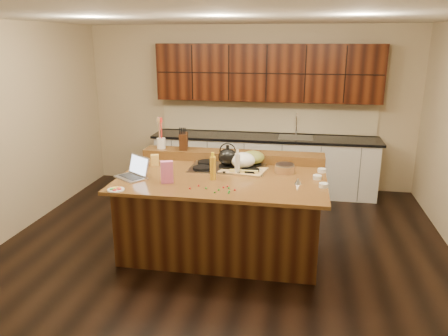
# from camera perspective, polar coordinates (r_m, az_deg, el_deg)

# --- Properties ---
(room) EXTENTS (5.52, 5.02, 2.72)m
(room) POSITION_cam_1_polar(r_m,az_deg,el_deg) (5.04, -0.10, 3.66)
(room) COLOR black
(room) RESTS_ON ground
(island) EXTENTS (2.40, 1.60, 0.92)m
(island) POSITION_cam_1_polar(r_m,az_deg,el_deg) (5.30, -0.10, -5.71)
(island) COLOR black
(island) RESTS_ON ground
(back_ledge) EXTENTS (2.40, 0.30, 0.12)m
(back_ledge) POSITION_cam_1_polar(r_m,az_deg,el_deg) (5.80, 1.13, 1.61)
(back_ledge) COLOR black
(back_ledge) RESTS_ON island
(cooktop) EXTENTS (0.92, 0.52, 0.05)m
(cooktop) POSITION_cam_1_polar(r_m,az_deg,el_deg) (5.43, 0.47, 0.09)
(cooktop) COLOR gray
(cooktop) RESTS_ON island
(back_counter) EXTENTS (3.70, 0.66, 2.40)m
(back_counter) POSITION_cam_1_polar(r_m,az_deg,el_deg) (7.24, 5.41, 4.57)
(back_counter) COLOR silver
(back_counter) RESTS_ON ground
(kettle) EXTENTS (0.30, 0.30, 0.21)m
(kettle) POSITION_cam_1_polar(r_m,az_deg,el_deg) (5.39, 0.47, 1.46)
(kettle) COLOR black
(kettle) RESTS_ON cooktop
(green_bowl) EXTENTS (0.36, 0.36, 0.16)m
(green_bowl) POSITION_cam_1_polar(r_m,az_deg,el_deg) (5.48, 3.79, 1.41)
(green_bowl) COLOR olive
(green_bowl) RESTS_ON cooktop
(laptop) EXTENTS (0.45, 0.43, 0.25)m
(laptop) POSITION_cam_1_polar(r_m,az_deg,el_deg) (5.18, -11.61, -0.48)
(laptop) COLOR #B7B7BC
(laptop) RESTS_ON island
(oil_bottle) EXTENTS (0.08, 0.08, 0.27)m
(oil_bottle) POSITION_cam_1_polar(r_m,az_deg,el_deg) (4.97, -1.47, -0.02)
(oil_bottle) COLOR gold
(oil_bottle) RESTS_ON island
(vinegar_bottle) EXTENTS (0.08, 0.08, 0.25)m
(vinegar_bottle) POSITION_cam_1_polar(r_m,az_deg,el_deg) (5.18, 1.76, 0.53)
(vinegar_bottle) COLOR silver
(vinegar_bottle) RESTS_ON island
(wooden_tray) EXTENTS (0.59, 0.47, 0.21)m
(wooden_tray) POSITION_cam_1_polar(r_m,az_deg,el_deg) (5.35, 2.50, 0.72)
(wooden_tray) COLOR tan
(wooden_tray) RESTS_ON island
(ramekin_a) EXTENTS (0.13, 0.13, 0.04)m
(ramekin_a) POSITION_cam_1_polar(r_m,az_deg,el_deg) (4.87, 12.88, -2.21)
(ramekin_a) COLOR white
(ramekin_a) RESTS_ON island
(ramekin_b) EXTENTS (0.10, 0.10, 0.04)m
(ramekin_b) POSITION_cam_1_polar(r_m,az_deg,el_deg) (5.14, 12.08, -1.17)
(ramekin_b) COLOR white
(ramekin_b) RESTS_ON island
(ramekin_c) EXTENTS (0.12, 0.12, 0.04)m
(ramekin_c) POSITION_cam_1_polar(r_m,az_deg,el_deg) (5.41, 12.65, -0.31)
(ramekin_c) COLOR white
(ramekin_c) RESTS_ON island
(strainer_bowl) EXTENTS (0.31, 0.31, 0.09)m
(strainer_bowl) POSITION_cam_1_polar(r_m,az_deg,el_deg) (5.30, 7.94, -0.15)
(strainer_bowl) COLOR #996B3F
(strainer_bowl) RESTS_ON island
(kitchen_timer) EXTENTS (0.10, 0.10, 0.07)m
(kitchen_timer) POSITION_cam_1_polar(r_m,az_deg,el_deg) (4.92, 9.63, -1.68)
(kitchen_timer) COLOR silver
(kitchen_timer) RESTS_ON island
(pink_bag) EXTENTS (0.15, 0.12, 0.25)m
(pink_bag) POSITION_cam_1_polar(r_m,az_deg,el_deg) (4.90, -7.46, -0.53)
(pink_bag) COLOR pink
(pink_bag) RESTS_ON island
(candy_plate) EXTENTS (0.22, 0.22, 0.01)m
(candy_plate) POSITION_cam_1_polar(r_m,az_deg,el_deg) (4.80, -13.94, -2.76)
(candy_plate) COLOR white
(candy_plate) RESTS_ON island
(package_box) EXTENTS (0.11, 0.09, 0.14)m
(package_box) POSITION_cam_1_polar(r_m,az_deg,el_deg) (5.63, -9.03, 1.05)
(package_box) COLOR #F6C257
(package_box) RESTS_ON island
(utensil_crock) EXTENTS (0.13, 0.13, 0.14)m
(utensil_crock) POSITION_cam_1_polar(r_m,az_deg,el_deg) (5.99, -8.20, 3.22)
(utensil_crock) COLOR white
(utensil_crock) RESTS_ON back_ledge
(knife_block) EXTENTS (0.14, 0.20, 0.22)m
(knife_block) POSITION_cam_1_polar(r_m,az_deg,el_deg) (5.89, -5.30, 3.50)
(knife_block) COLOR black
(knife_block) RESTS_ON back_ledge
(gumdrop_0) EXTENTS (0.02, 0.02, 0.02)m
(gumdrop_0) POSITION_cam_1_polar(r_m,az_deg,el_deg) (4.76, 0.46, -2.39)
(gumdrop_0) COLOR red
(gumdrop_0) RESTS_ON island
(gumdrop_1) EXTENTS (0.02, 0.02, 0.02)m
(gumdrop_1) POSITION_cam_1_polar(r_m,az_deg,el_deg) (4.70, -2.37, -2.63)
(gumdrop_1) COLOR #198C26
(gumdrop_1) RESTS_ON island
(gumdrop_2) EXTENTS (0.02, 0.02, 0.02)m
(gumdrop_2) POSITION_cam_1_polar(r_m,az_deg,el_deg) (4.64, 1.43, -2.88)
(gumdrop_2) COLOR red
(gumdrop_2) RESTS_ON island
(gumdrop_3) EXTENTS (0.02, 0.02, 0.02)m
(gumdrop_3) POSITION_cam_1_polar(r_m,az_deg,el_deg) (4.57, -1.22, -3.18)
(gumdrop_3) COLOR #198C26
(gumdrop_3) RESTS_ON island
(gumdrop_4) EXTENTS (0.02, 0.02, 0.02)m
(gumdrop_4) POSITION_cam_1_polar(r_m,az_deg,el_deg) (4.58, -1.16, -3.13)
(gumdrop_4) COLOR red
(gumdrop_4) RESTS_ON island
(gumdrop_5) EXTENTS (0.02, 0.02, 0.02)m
(gumdrop_5) POSITION_cam_1_polar(r_m,az_deg,el_deg) (4.70, 0.62, -2.62)
(gumdrop_5) COLOR #198C26
(gumdrop_5) RESTS_ON island
(gumdrop_6) EXTENTS (0.02, 0.02, 0.02)m
(gumdrop_6) POSITION_cam_1_polar(r_m,az_deg,el_deg) (4.72, -0.06, -2.53)
(gumdrop_6) COLOR red
(gumdrop_6) RESTS_ON island
(gumdrop_7) EXTENTS (0.02, 0.02, 0.02)m
(gumdrop_7) POSITION_cam_1_polar(r_m,az_deg,el_deg) (4.64, -0.69, -2.87)
(gumdrop_7) COLOR #198C26
(gumdrop_7) RESTS_ON island
(gumdrop_8) EXTENTS (0.02, 0.02, 0.02)m
(gumdrop_8) POSITION_cam_1_polar(r_m,az_deg,el_deg) (4.78, -3.34, -2.31)
(gumdrop_8) COLOR red
(gumdrop_8) RESTS_ON island
(gumdrop_9) EXTENTS (0.02, 0.02, 0.02)m
(gumdrop_9) POSITION_cam_1_polar(r_m,az_deg,el_deg) (4.61, 0.70, -3.03)
(gumdrop_9) COLOR #198C26
(gumdrop_9) RESTS_ON island
(gumdrop_10) EXTENTS (0.02, 0.02, 0.02)m
(gumdrop_10) POSITION_cam_1_polar(r_m,az_deg,el_deg) (4.70, -4.47, -2.66)
(gumdrop_10) COLOR red
(gumdrop_10) RESTS_ON island
(gumdrop_11) EXTENTS (0.02, 0.02, 0.02)m
(gumdrop_11) POSITION_cam_1_polar(r_m,az_deg,el_deg) (4.56, 0.61, -3.24)
(gumdrop_11) COLOR #198C26
(gumdrop_11) RESTS_ON island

